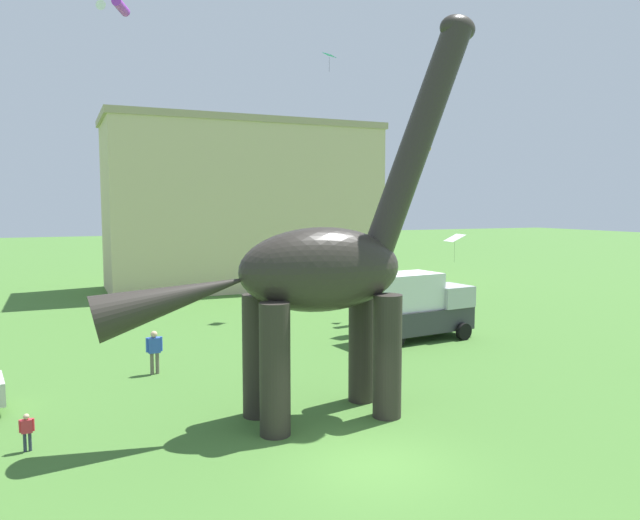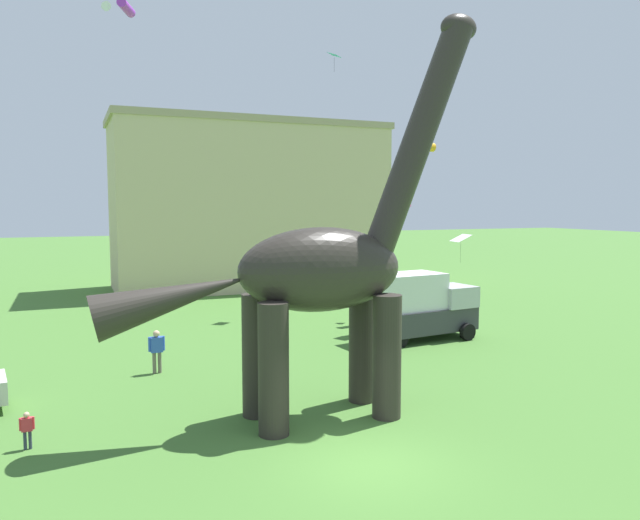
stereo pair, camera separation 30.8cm
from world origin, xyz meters
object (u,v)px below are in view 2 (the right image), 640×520
Objects in this scene: dinosaur_sculpture at (319,270)px; kite_high_right at (122,8)px; person_vendor_side at (27,427)px; parked_box_truck at (418,305)px; kite_mid_center at (461,238)px; person_far_spectator at (157,347)px; kite_mid_right at (419,147)px; kite_far_left at (334,55)px; kite_trailing at (401,196)px.

kite_high_right reaches higher than dinosaur_sculpture.
kite_high_right is at bearing 119.27° from person_vendor_side.
kite_mid_center reaches higher than parked_box_truck.
person_far_spectator is 0.90× the size of kite_mid_right.
person_far_spectator is at bearing -157.78° from kite_mid_right.
kite_far_left is 11.97m from kite_high_right.
kite_trailing is (12.65, 3.43, 5.83)m from person_far_spectator.
dinosaur_sculpture is 11.59× the size of kite_far_left.
dinosaur_sculpture is at bearing -77.50° from person_far_spectator.
dinosaur_sculpture is at bearing -130.74° from kite_trailing.
kite_mid_right is (3.55, -3.79, -5.56)m from kite_far_left.
person_far_spectator is 0.83× the size of kite_mid_center.
kite_mid_right is 4.92m from kite_trailing.
kite_far_left is (-0.30, 9.06, 13.58)m from parked_box_truck.
parked_box_truck is at bearing -88.08° from kite_far_left.
kite_far_left is at bearing -169.80° from kite_mid_center.
person_far_spectator is at bearing -90.09° from kite_high_right.
kite_mid_right is at bearing -14.63° from kite_high_right.
dinosaur_sculpture reaches higher than kite_mid_right.
dinosaur_sculpture is at bearing -131.55° from kite_mid_right.
parked_box_truck is 15.32m from kite_mid_center.
kite_mid_center is (10.39, 10.99, 2.42)m from parked_box_truck.
kite_trailing is at bearing -28.70° from kite_high_right.
dinosaur_sculpture is 2.14× the size of parked_box_truck.
dinosaur_sculpture reaches higher than kite_mid_center.
kite_mid_right is (-7.14, -5.71, 5.60)m from kite_mid_center.
person_vendor_side is at bearing -150.60° from kite_trailing.
kite_trailing is at bearing 48.10° from dinosaur_sculpture.
kite_mid_center is 1.09× the size of kite_mid_right.
parked_box_truck reaches higher than person_far_spectator.
kite_far_left reaches higher than person_vendor_side.
kite_trailing is at bearing 72.82° from person_vendor_side.
kite_mid_center is 13.44m from kite_trailing.
kite_far_left is at bearing -1.18° from kite_high_right.
kite_high_right is 17.38m from kite_mid_right.
kite_mid_center is at bearing 10.20° from kite_far_left.
person_vendor_side is (-16.32, -7.06, -1.04)m from parked_box_truck.
dinosaur_sculpture is at bearing -143.37° from parked_box_truck.
person_vendor_side is at bearing -145.97° from kite_mid_center.
parked_box_truck is 5.78× the size of person_vendor_side.
dinosaur_sculpture is 21.27m from kite_high_right.
person_vendor_side is 27.02m from kite_far_left.
kite_trailing is at bearing -139.19° from kite_mid_center.
kite_far_left reaches higher than kite_trailing.
person_vendor_side is at bearing -134.82° from kite_far_left.
parked_box_truck is at bearing -121.64° from kite_mid_right.
parked_box_truck is 17.81m from person_vendor_side.
kite_mid_right is at bearing 4.62° from person_far_spectator.
kite_mid_right reaches higher than kite_mid_center.
kite_far_left is at bearing 96.35° from kite_trailing.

